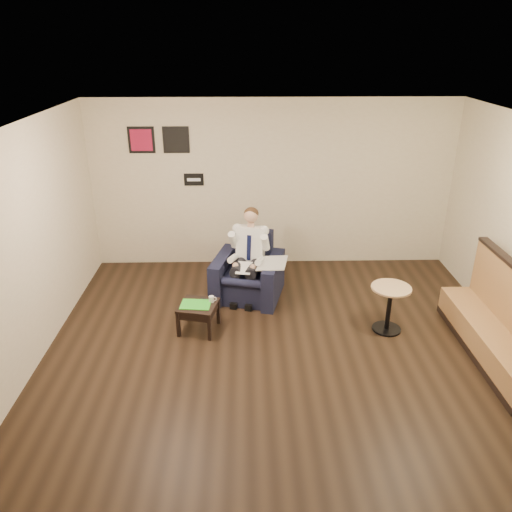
{
  "coord_description": "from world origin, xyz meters",
  "views": [
    {
      "loc": [
        -0.45,
        -5.04,
        3.68
      ],
      "look_at": [
        -0.31,
        1.2,
        0.9
      ],
      "focal_mm": 35.0,
      "sensor_mm": 36.0,
      "label": 1
    }
  ],
  "objects_px": {
    "seated_man": "(246,261)",
    "banquette": "(497,316)",
    "side_table": "(199,317)",
    "smartphone": "(204,299)",
    "coffee_mug": "(211,299)",
    "cafe_table": "(389,309)",
    "green_folder": "(196,304)",
    "armchair": "(248,268)"
  },
  "relations": [
    {
      "from": "smartphone",
      "to": "banquette",
      "type": "distance_m",
      "value": 3.7
    },
    {
      "from": "smartphone",
      "to": "armchair",
      "type": "bearing_deg",
      "value": 77.24
    },
    {
      "from": "side_table",
      "to": "green_folder",
      "type": "distance_m",
      "value": 0.2
    },
    {
      "from": "smartphone",
      "to": "cafe_table",
      "type": "relative_size",
      "value": 0.19
    },
    {
      "from": "side_table",
      "to": "cafe_table",
      "type": "relative_size",
      "value": 0.74
    },
    {
      "from": "coffee_mug",
      "to": "cafe_table",
      "type": "bearing_deg",
      "value": -2.95
    },
    {
      "from": "side_table",
      "to": "green_folder",
      "type": "height_order",
      "value": "green_folder"
    },
    {
      "from": "seated_man",
      "to": "smartphone",
      "type": "distance_m",
      "value": 0.94
    },
    {
      "from": "smartphone",
      "to": "coffee_mug",
      "type": "bearing_deg",
      "value": -7.1
    },
    {
      "from": "coffee_mug",
      "to": "cafe_table",
      "type": "relative_size",
      "value": 0.13
    },
    {
      "from": "coffee_mug",
      "to": "banquette",
      "type": "relative_size",
      "value": 0.04
    },
    {
      "from": "green_folder",
      "to": "cafe_table",
      "type": "distance_m",
      "value": 2.58
    },
    {
      "from": "armchair",
      "to": "banquette",
      "type": "bearing_deg",
      "value": -14.42
    },
    {
      "from": "side_table",
      "to": "coffee_mug",
      "type": "bearing_deg",
      "value": 20.68
    },
    {
      "from": "green_folder",
      "to": "banquette",
      "type": "xyz_separation_m",
      "value": [
        3.72,
        -0.65,
        0.17
      ]
    },
    {
      "from": "side_table",
      "to": "banquette",
      "type": "distance_m",
      "value": 3.77
    },
    {
      "from": "smartphone",
      "to": "seated_man",
      "type": "bearing_deg",
      "value": 74.34
    },
    {
      "from": "seated_man",
      "to": "green_folder",
      "type": "height_order",
      "value": "seated_man"
    },
    {
      "from": "side_table",
      "to": "banquette",
      "type": "relative_size",
      "value": 0.22
    },
    {
      "from": "smartphone",
      "to": "banquette",
      "type": "relative_size",
      "value": 0.06
    },
    {
      "from": "banquette",
      "to": "cafe_table",
      "type": "xyz_separation_m",
      "value": [
        -1.14,
        0.61,
        -0.24
      ]
    },
    {
      "from": "seated_man",
      "to": "smartphone",
      "type": "bearing_deg",
      "value": -114.9
    },
    {
      "from": "banquette",
      "to": "side_table",
      "type": "bearing_deg",
      "value": 169.81
    },
    {
      "from": "seated_man",
      "to": "side_table",
      "type": "xyz_separation_m",
      "value": [
        -0.64,
        -0.83,
        -0.45
      ]
    },
    {
      "from": "seated_man",
      "to": "side_table",
      "type": "height_order",
      "value": "seated_man"
    },
    {
      "from": "armchair",
      "to": "side_table",
      "type": "height_order",
      "value": "armchair"
    },
    {
      "from": "side_table",
      "to": "green_folder",
      "type": "relative_size",
      "value": 1.22
    },
    {
      "from": "seated_man",
      "to": "coffee_mug",
      "type": "bearing_deg",
      "value": -107.37
    },
    {
      "from": "seated_man",
      "to": "banquette",
      "type": "distance_m",
      "value": 3.4
    },
    {
      "from": "armchair",
      "to": "cafe_table",
      "type": "xyz_separation_m",
      "value": [
        1.88,
        -1.01,
        -0.14
      ]
    },
    {
      "from": "seated_man",
      "to": "banquette",
      "type": "bearing_deg",
      "value": -12.41
    },
    {
      "from": "green_folder",
      "to": "smartphone",
      "type": "relative_size",
      "value": 3.21
    },
    {
      "from": "seated_man",
      "to": "coffee_mug",
      "type": "xyz_separation_m",
      "value": [
        -0.46,
        -0.77,
        -0.21
      ]
    },
    {
      "from": "side_table",
      "to": "seated_man",
      "type": "bearing_deg",
      "value": 52.49
    },
    {
      "from": "seated_man",
      "to": "coffee_mug",
      "type": "distance_m",
      "value": 0.92
    },
    {
      "from": "coffee_mug",
      "to": "banquette",
      "type": "bearing_deg",
      "value": -11.74
    },
    {
      "from": "smartphone",
      "to": "banquette",
      "type": "bearing_deg",
      "value": 10.68
    },
    {
      "from": "seated_man",
      "to": "smartphone",
      "type": "xyz_separation_m",
      "value": [
        -0.57,
        -0.71,
        -0.25
      ]
    },
    {
      "from": "seated_man",
      "to": "side_table",
      "type": "bearing_deg",
      "value": -113.75
    },
    {
      "from": "green_folder",
      "to": "smartphone",
      "type": "height_order",
      "value": "green_folder"
    },
    {
      "from": "side_table",
      "to": "smartphone",
      "type": "distance_m",
      "value": 0.25
    },
    {
      "from": "side_table",
      "to": "cafe_table",
      "type": "height_order",
      "value": "cafe_table"
    }
  ]
}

